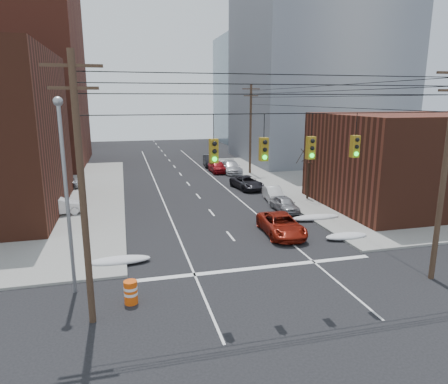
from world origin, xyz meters
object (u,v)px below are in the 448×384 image
lot_car_b (61,182)px  parked_car_b (274,194)px  red_pickup (281,225)px  parked_car_c (247,183)px  parked_car_d (231,167)px  parked_car_f (210,161)px  parked_car_a (285,204)px  parked_car_e (217,167)px  lot_car_d (13,200)px  lot_car_a (58,206)px  construction_barrel (131,292)px

lot_car_b → parked_car_b: bearing=-111.0°
red_pickup → parked_car_c: bearing=84.7°
parked_car_d → parked_car_f: parked_car_f is taller
lot_car_b → parked_car_a: bearing=-119.0°
parked_car_e → lot_car_b: parked_car_e is taller
red_pickup → parked_car_f: 29.77m
red_pickup → lot_car_b: 25.36m
parked_car_b → lot_car_d: 22.73m
parked_car_d → lot_car_a: (-18.56, -15.29, 0.08)m
parked_car_a → parked_car_e: size_ratio=0.84×
parked_car_b → construction_barrel: size_ratio=3.61×
parked_car_b → parked_car_d: (0.00, 14.92, 0.10)m
parked_car_b → lot_car_d: size_ratio=1.00×
red_pickup → lot_car_d: lot_car_d is taller
lot_car_d → construction_barrel: lot_car_d is taller
parked_car_f → lot_car_b: bearing=-143.4°
parked_car_d → lot_car_d: bearing=-149.6°
parked_car_a → parked_car_c: (-0.47, 8.97, 0.04)m
parked_car_c → lot_car_d: size_ratio=1.23×
parked_car_f → lot_car_b: size_ratio=1.05×
parked_car_f → construction_barrel: 38.85m
red_pickup → lot_car_a: lot_car_a is taller
parked_car_a → parked_car_c: parked_car_c is taller
lot_car_b → construction_barrel: bearing=-160.3°
red_pickup → parked_car_a: (2.54, 5.47, -0.08)m
parked_car_b → parked_car_d: parked_car_d is taller
parked_car_b → construction_barrel: 20.96m
parked_car_c → construction_barrel: parked_car_c is taller
parked_car_f → parked_car_e: bearing=-85.5°
red_pickup → parked_car_f: (1.44, 29.74, 0.07)m
parked_car_c → lot_car_a: lot_car_a is taller
construction_barrel → parked_car_e: bearing=69.9°
red_pickup → lot_car_d: size_ratio=1.31×
parked_car_b → parked_car_e: size_ratio=0.89×
parked_car_d → parked_car_f: bearing=106.2°
parked_car_a → lot_car_b: (-19.34, 13.53, 0.15)m
red_pickup → parked_car_f: parked_car_f is taller
parked_car_e → lot_car_a: size_ratio=1.06×
lot_car_a → lot_car_b: lot_car_a is taller
lot_car_b → lot_car_d: (-2.85, -7.21, 0.04)m
parked_car_d → lot_car_b: 20.30m
parked_car_c → parked_car_f: size_ratio=1.02×
parked_car_b → parked_car_f: size_ratio=0.83×
lot_car_b → red_pickup: bearing=-132.5°
parked_car_a → lot_car_a: lot_car_a is taller
parked_car_b → lot_car_b: size_ratio=0.87×
lot_car_b → construction_barrel: size_ratio=4.13×
parked_car_d → parked_car_f: 6.04m
red_pickup → parked_car_c: size_ratio=1.06×
parked_car_f → construction_barrel: bearing=-101.6°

